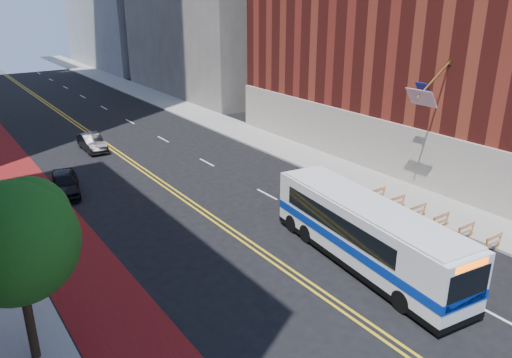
{
  "coord_description": "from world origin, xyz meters",
  "views": [
    {
      "loc": [
        -13.12,
        -10.51,
        12.45
      ],
      "look_at": [
        -0.25,
        8.0,
        4.0
      ],
      "focal_mm": 35.0,
      "sensor_mm": 36.0,
      "label": 1
    }
  ],
  "objects_px": {
    "street_tree": "(16,237)",
    "transit_bus": "(364,232)",
    "car_b": "(92,142)",
    "car_a": "(64,183)"
  },
  "relations": [
    {
      "from": "street_tree",
      "to": "transit_bus",
      "type": "relative_size",
      "value": 0.56
    },
    {
      "from": "street_tree",
      "to": "transit_bus",
      "type": "xyz_separation_m",
      "value": [
        14.66,
        -1.88,
        -3.23
      ]
    },
    {
      "from": "street_tree",
      "to": "car_b",
      "type": "distance_m",
      "value": 26.44
    },
    {
      "from": "transit_bus",
      "to": "car_a",
      "type": "relative_size",
      "value": 2.65
    },
    {
      "from": "car_b",
      "to": "transit_bus",
      "type": "bearing_deg",
      "value": -78.69
    },
    {
      "from": "street_tree",
      "to": "car_b",
      "type": "relative_size",
      "value": 1.6
    },
    {
      "from": "transit_bus",
      "to": "car_b",
      "type": "xyz_separation_m",
      "value": [
        -4.91,
        26.1,
        -0.99
      ]
    },
    {
      "from": "street_tree",
      "to": "transit_bus",
      "type": "distance_m",
      "value": 15.12
    },
    {
      "from": "street_tree",
      "to": "transit_bus",
      "type": "bearing_deg",
      "value": -7.32
    },
    {
      "from": "car_b",
      "to": "street_tree",
      "type": "bearing_deg",
      "value": -111.26
    }
  ]
}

